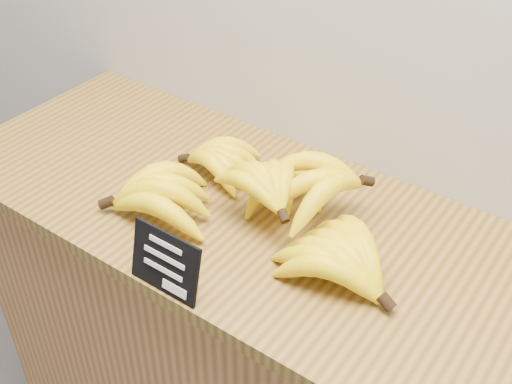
% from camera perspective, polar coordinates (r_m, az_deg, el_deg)
% --- Properties ---
extents(counter, '(1.29, 0.50, 0.90)m').
position_cam_1_polar(counter, '(1.56, 1.12, -16.01)').
color(counter, '#AD7137').
rests_on(counter, ground).
extents(counter_top, '(1.39, 0.54, 0.03)m').
position_cam_1_polar(counter_top, '(1.22, 1.37, -2.78)').
color(counter_top, olive).
rests_on(counter_top, counter).
extents(chalkboard_sign, '(0.14, 0.03, 0.11)m').
position_cam_1_polar(chalkboard_sign, '(1.05, -8.11, -6.24)').
color(chalkboard_sign, black).
rests_on(chalkboard_sign, counter_top).
extents(banana_pile, '(0.58, 0.36, 0.12)m').
position_cam_1_polar(banana_pile, '(1.17, 0.47, -0.69)').
color(banana_pile, '#FFE50A').
rests_on(banana_pile, counter_top).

